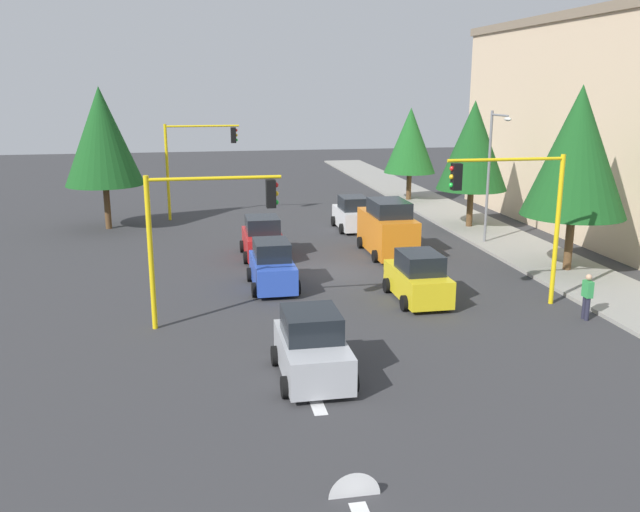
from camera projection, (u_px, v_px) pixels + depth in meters
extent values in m
plane|color=#353538|center=(331.00, 272.00, 30.64)|extent=(120.00, 120.00, 0.00)
cube|color=gray|center=(499.00, 238.00, 37.27)|extent=(80.00, 4.00, 0.15)
cube|color=silver|center=(314.00, 397.00, 18.38)|extent=(2.20, 0.36, 0.01)
cone|color=silver|center=(306.00, 377.00, 19.61)|extent=(0.01, 1.10, 1.10)
cone|color=silver|center=(354.00, 497.00, 13.90)|extent=(0.01, 1.10, 1.10)
cube|color=beige|center=(628.00, 129.00, 38.41)|extent=(24.33, 9.00, 11.63)
cube|color=#83715B|center=(640.00, 17.00, 36.92)|extent=(24.63, 9.30, 0.50)
cylinder|color=yellow|center=(168.00, 173.00, 41.89)|extent=(0.18, 0.18, 5.96)
cylinder|color=yellow|center=(202.00, 126.00, 41.60)|extent=(0.12, 4.50, 0.12)
cube|color=black|center=(233.00, 135.00, 42.09)|extent=(0.36, 0.32, 0.96)
sphere|color=red|center=(236.00, 130.00, 42.05)|extent=(0.18, 0.18, 0.18)
sphere|color=yellow|center=(236.00, 135.00, 42.12)|extent=(0.18, 0.18, 0.18)
sphere|color=green|center=(236.00, 140.00, 42.19)|extent=(0.18, 0.18, 0.18)
cylinder|color=yellow|center=(557.00, 231.00, 25.57)|extent=(0.18, 0.18, 5.77)
cylinder|color=yellow|center=(506.00, 160.00, 24.49)|extent=(0.12, 4.50, 0.12)
cube|color=black|center=(456.00, 177.00, 24.29)|extent=(0.36, 0.32, 0.96)
sphere|color=red|center=(452.00, 169.00, 24.19)|extent=(0.18, 0.18, 0.18)
sphere|color=yellow|center=(452.00, 177.00, 24.26)|extent=(0.18, 0.18, 0.18)
sphere|color=green|center=(451.00, 185.00, 24.33)|extent=(0.18, 0.18, 0.18)
cylinder|color=yellow|center=(151.00, 254.00, 22.91)|extent=(0.18, 0.18, 5.35)
cylinder|color=yellow|center=(215.00, 178.00, 22.70)|extent=(0.12, 4.50, 0.12)
cube|color=black|center=(271.00, 194.00, 23.18)|extent=(0.36, 0.32, 0.96)
sphere|color=red|center=(276.00, 185.00, 23.14)|extent=(0.18, 0.18, 0.18)
sphere|color=yellow|center=(276.00, 194.00, 23.22)|extent=(0.18, 0.18, 0.18)
sphere|color=green|center=(276.00, 202.00, 23.29)|extent=(0.18, 0.18, 0.18)
cylinder|color=slate|center=(488.00, 179.00, 35.25)|extent=(0.14, 0.14, 7.00)
cylinder|color=slate|center=(500.00, 115.00, 33.58)|extent=(1.80, 0.10, 0.10)
ellipsoid|color=silver|center=(508.00, 119.00, 32.76)|extent=(0.56, 0.28, 0.20)
cylinder|color=brown|center=(107.00, 205.00, 39.74)|extent=(0.36, 0.36, 2.81)
cone|color=#19511E|center=(102.00, 136.00, 38.76)|extent=(4.49, 4.49, 5.61)
cylinder|color=brown|center=(409.00, 186.00, 49.21)|extent=(0.36, 0.36, 2.31)
cone|color=#1E6023|center=(410.00, 140.00, 48.41)|extent=(3.70, 3.70, 4.63)
cylinder|color=brown|center=(569.00, 242.00, 30.28)|extent=(0.36, 0.36, 2.83)
cone|color=#19511E|center=(578.00, 151.00, 29.29)|extent=(4.53, 4.53, 5.66)
cylinder|color=brown|center=(470.00, 207.00, 39.75)|extent=(0.36, 0.36, 2.55)
cone|color=#19511E|center=(473.00, 145.00, 38.86)|extent=(4.07, 4.07, 5.09)
cube|color=orange|center=(387.00, 233.00, 33.72)|extent=(4.80, 1.90, 1.85)
cube|color=black|center=(389.00, 208.00, 33.17)|extent=(2.50, 1.67, 0.76)
cylinder|color=black|center=(360.00, 242.00, 35.15)|extent=(0.60, 0.20, 0.60)
cylinder|color=black|center=(397.00, 241.00, 35.51)|extent=(0.60, 0.20, 0.60)
cylinder|color=black|center=(375.00, 256.00, 32.31)|extent=(0.60, 0.20, 0.60)
cylinder|color=black|center=(415.00, 254.00, 32.68)|extent=(0.60, 0.20, 0.60)
cube|color=red|center=(263.00, 243.00, 33.26)|extent=(3.78, 1.80, 1.05)
cube|color=black|center=(262.00, 224.00, 33.22)|extent=(1.96, 1.58, 0.76)
cylinder|color=black|center=(286.00, 256.00, 32.41)|extent=(0.60, 0.20, 0.60)
cylinder|color=black|center=(246.00, 258.00, 32.07)|extent=(0.60, 0.20, 0.60)
cylinder|color=black|center=(279.00, 245.00, 34.64)|extent=(0.60, 0.20, 0.60)
cylinder|color=black|center=(242.00, 246.00, 34.30)|extent=(0.60, 0.20, 0.60)
cube|color=yellow|center=(417.00, 283.00, 26.53)|extent=(3.80, 1.67, 1.05)
cube|color=black|center=(420.00, 262.00, 26.13)|extent=(1.98, 1.47, 0.76)
cylinder|color=black|center=(387.00, 285.00, 27.59)|extent=(0.60, 0.20, 0.60)
cylinder|color=black|center=(429.00, 283.00, 27.91)|extent=(0.60, 0.20, 0.60)
cylinder|color=black|center=(404.00, 303.00, 25.34)|extent=(0.60, 0.20, 0.60)
cylinder|color=black|center=(450.00, 300.00, 25.66)|extent=(0.60, 0.20, 0.60)
cube|color=#B2B5BA|center=(312.00, 355.00, 19.41)|extent=(3.61, 1.79, 1.05)
cube|color=black|center=(311.00, 324.00, 19.36)|extent=(1.88, 1.57, 0.76)
cylinder|color=black|center=(353.00, 382.00, 18.62)|extent=(0.60, 0.20, 0.60)
cylinder|color=black|center=(285.00, 387.00, 18.27)|extent=(0.60, 0.20, 0.60)
cylinder|color=black|center=(337.00, 351.00, 20.75)|extent=(0.60, 0.20, 0.60)
cylinder|color=black|center=(275.00, 356.00, 20.40)|extent=(0.60, 0.20, 0.60)
cube|color=white|center=(352.00, 218.00, 39.68)|extent=(3.68, 1.66, 1.05)
cube|color=black|center=(353.00, 203.00, 39.28)|extent=(1.91, 1.46, 0.76)
cylinder|color=black|center=(333.00, 221.00, 40.70)|extent=(0.60, 0.20, 0.60)
cylinder|color=black|center=(362.00, 220.00, 41.02)|extent=(0.60, 0.20, 0.60)
cylinder|color=black|center=(342.00, 229.00, 38.53)|extent=(0.60, 0.20, 0.60)
cylinder|color=black|center=(372.00, 228.00, 38.85)|extent=(0.60, 0.20, 0.60)
cube|color=blue|center=(273.00, 272.00, 28.15)|extent=(3.71, 1.62, 1.05)
cube|color=black|center=(272.00, 250.00, 28.10)|extent=(1.93, 1.43, 0.76)
cylinder|color=black|center=(297.00, 287.00, 27.30)|extent=(0.60, 0.20, 0.60)
cylinder|color=black|center=(254.00, 290.00, 26.99)|extent=(0.60, 0.20, 0.60)
cylinder|color=black|center=(289.00, 272.00, 29.50)|extent=(0.60, 0.20, 0.60)
cylinder|color=black|center=(249.00, 275.00, 29.18)|extent=(0.60, 0.20, 0.60)
cylinder|color=#262638|center=(587.00, 309.00, 24.27)|extent=(0.16, 0.16, 0.85)
cylinder|color=#262638|center=(584.00, 307.00, 24.46)|extent=(0.16, 0.16, 0.85)
cube|color=green|center=(588.00, 289.00, 24.19)|extent=(0.40, 0.24, 0.60)
sphere|color=tan|center=(589.00, 277.00, 24.08)|extent=(0.22, 0.22, 0.22)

